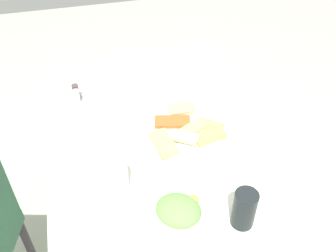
% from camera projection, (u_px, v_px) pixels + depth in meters
% --- Properties ---
extents(ground_plane, '(6.00, 6.00, 0.00)m').
position_uv_depth(ground_plane, '(161.00, 247.00, 1.86)').
color(ground_plane, '#AAAF9D').
extents(dining_table, '(1.16, 0.79, 0.75)m').
position_uv_depth(dining_table, '(159.00, 150.00, 1.42)').
color(dining_table, silver).
rests_on(dining_table, ground_plane).
extents(pide_platter, '(0.29, 0.30, 0.03)m').
position_uv_depth(pide_platter, '(183.00, 129.00, 1.37)').
color(pide_platter, white).
rests_on(pide_platter, dining_table).
extents(salad_plate_greens, '(0.23, 0.23, 0.06)m').
position_uv_depth(salad_plate_greens, '(179.00, 212.00, 1.08)').
color(salad_plate_greens, white).
rests_on(salad_plate_greens, dining_table).
extents(soda_can, '(0.09, 0.09, 0.12)m').
position_uv_depth(soda_can, '(244.00, 209.00, 1.04)').
color(soda_can, black).
rests_on(soda_can, dining_table).
extents(drinking_glass, '(0.07, 0.07, 0.10)m').
position_uv_depth(drinking_glass, '(117.00, 177.00, 1.14)').
color(drinking_glass, silver).
rests_on(drinking_glass, dining_table).
extents(paper_napkin, '(0.13, 0.13, 0.00)m').
position_uv_depth(paper_napkin, '(147.00, 77.00, 1.64)').
color(paper_napkin, white).
rests_on(paper_napkin, dining_table).
extents(fork, '(0.16, 0.06, 0.00)m').
position_uv_depth(fork, '(151.00, 75.00, 1.64)').
color(fork, silver).
rests_on(fork, paper_napkin).
extents(spoon, '(0.19, 0.09, 0.00)m').
position_uv_depth(spoon, '(143.00, 76.00, 1.64)').
color(spoon, silver).
rests_on(spoon, paper_napkin).
extents(condiment_caddy, '(0.09, 0.09, 0.07)m').
position_uv_depth(condiment_caddy, '(77.00, 98.00, 1.49)').
color(condiment_caddy, '#B2B2B7').
rests_on(condiment_caddy, dining_table).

